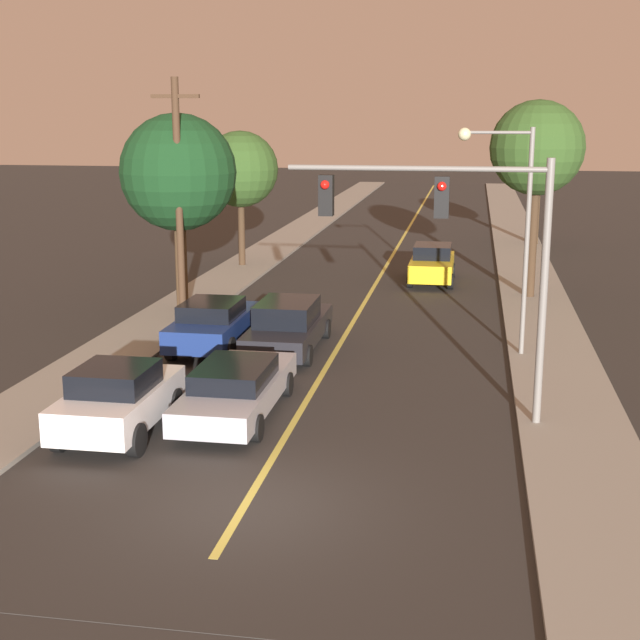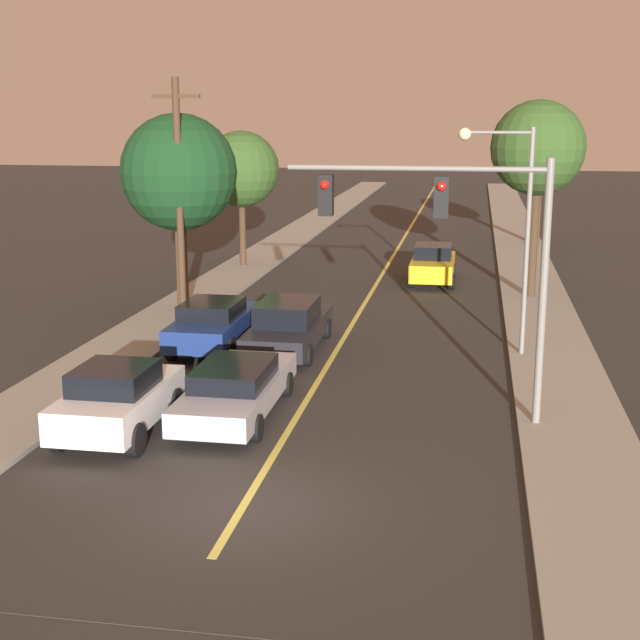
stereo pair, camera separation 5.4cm
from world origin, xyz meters
The scene contains 16 objects.
ground_plane centered at (0.00, 0.00, 0.00)m, with size 200.00×200.00×0.00m, color #2D2B28.
road_surface centered at (0.00, 36.00, 0.01)m, with size 10.08×80.00×0.01m.
sidewalk_left centered at (-6.29, 36.00, 0.06)m, with size 2.50×80.00×0.12m.
sidewalk_right centered at (6.29, 36.00, 0.06)m, with size 2.50×80.00×0.12m.
car_near_lane_front centered at (-1.41, 4.78, 0.68)m, with size 1.92×5.20×1.29m.
car_near_lane_second centered at (-1.41, 10.72, 0.77)m, with size 1.95×5.17×1.54m.
car_outer_lane_front centered at (-3.63, 3.11, 0.82)m, with size 1.91×3.85×1.59m.
car_outer_lane_second centered at (-3.63, 10.43, 0.80)m, with size 1.93×4.46×1.51m.
car_far_oncoming centered at (2.27, 22.49, 0.79)m, with size 1.85×4.29×1.57m.
traffic_signal_mast centered at (3.53, 5.16, 4.37)m, with size 5.74×0.42×5.87m.
streetlamp_right centered at (4.86, 11.14, 4.32)m, with size 2.09×0.36×6.41m.
utility_pole_left centered at (-5.64, 13.61, 4.24)m, with size 1.60×0.24×7.91m.
tree_left_near centered at (-6.14, 15.11, 4.90)m, with size 4.00×4.00×6.81m.
tree_left_far centered at (-6.49, 24.78, 4.44)m, with size 3.39×3.39×6.04m.
tree_right_near centered at (6.09, 19.62, 5.63)m, with size 3.46×3.46×7.28m.
tree_right_far centered at (7.12, 33.91, 4.11)m, with size 2.96×2.96×5.52m.
Camera 2 is at (3.90, -14.39, 6.90)m, focal length 50.00 mm.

